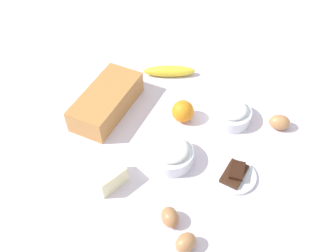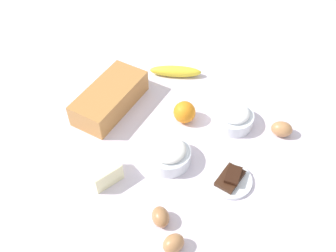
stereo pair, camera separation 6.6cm
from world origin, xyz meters
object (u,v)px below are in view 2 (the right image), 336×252
object	(u,v)px
loaf_pan	(110,97)
flour_bowl	(168,154)
banana	(176,71)
egg_beside_bowl	(174,244)
chocolate_plate	(230,179)
egg_loose	(282,129)
sugar_bowl	(233,117)
egg_near_butter	(161,217)
orange_fruit	(185,112)
butter_block	(104,173)

from	to	relation	value
loaf_pan	flour_bowl	world-z (taller)	loaf_pan
banana	egg_beside_bowl	world-z (taller)	egg_beside_bowl
egg_beside_bowl	chocolate_plate	size ratio (longest dim) A/B	0.45
egg_beside_bowl	egg_loose	world-z (taller)	egg_loose
sugar_bowl	egg_near_butter	world-z (taller)	sugar_bowl
egg_beside_bowl	chocolate_plate	distance (m)	0.26
sugar_bowl	orange_fruit	distance (m)	0.16
egg_near_butter	egg_beside_bowl	xyz separation A→B (m)	(-0.03, -0.08, 0.00)
banana	egg_beside_bowl	size ratio (longest dim) A/B	3.24
loaf_pan	orange_fruit	bearing A→B (deg)	-74.49
egg_loose	egg_near_butter	bearing A→B (deg)	172.74
flour_bowl	sugar_bowl	world-z (taller)	flour_bowl
orange_fruit	chocolate_plate	xyz separation A→B (m)	(-0.09, -0.26, -0.03)
banana	egg_loose	world-z (taller)	egg_loose
flour_bowl	butter_block	size ratio (longest dim) A/B	1.49
egg_beside_bowl	egg_loose	xyz separation A→B (m)	(0.52, 0.01, 0.00)
egg_beside_bowl	orange_fruit	bearing A→B (deg)	38.50
flour_bowl	egg_near_butter	size ratio (longest dim) A/B	2.25
sugar_bowl	orange_fruit	world-z (taller)	orange_fruit
butter_block	egg_loose	size ratio (longest dim) A/B	1.35
banana	orange_fruit	distance (m)	0.23
egg_beside_bowl	sugar_bowl	bearing A→B (deg)	18.99
flour_bowl	egg_beside_bowl	xyz separation A→B (m)	(-0.19, -0.20, -0.01)
orange_fruit	egg_beside_bowl	xyz separation A→B (m)	(-0.35, -0.28, -0.01)
egg_near_butter	butter_block	bearing A→B (deg)	93.64
orange_fruit	egg_loose	bearing A→B (deg)	-58.10
sugar_bowl	egg_loose	bearing A→B (deg)	-63.93
sugar_bowl	egg_beside_bowl	world-z (taller)	sugar_bowl
chocolate_plate	egg_near_butter	bearing A→B (deg)	166.47
orange_fruit	loaf_pan	bearing A→B (deg)	119.21
flour_bowl	banana	size ratio (longest dim) A/B	0.71
butter_block	egg_loose	distance (m)	0.57
chocolate_plate	loaf_pan	bearing A→B (deg)	94.11
loaf_pan	egg_loose	xyz separation A→B (m)	(0.29, -0.49, -0.02)
flour_bowl	chocolate_plate	bearing A→B (deg)	-69.17
flour_bowl	butter_block	xyz separation A→B (m)	(-0.18, 0.09, -0.00)
flour_bowl	sugar_bowl	size ratio (longest dim) A/B	1.01
sugar_bowl	orange_fruit	bearing A→B (deg)	127.66
orange_fruit	butter_block	distance (m)	0.34
banana	egg_loose	xyz separation A→B (m)	(0.02, -0.44, 0.00)
orange_fruit	egg_loose	size ratio (longest dim) A/B	1.09
banana	egg_near_butter	world-z (taller)	egg_near_butter
orange_fruit	chocolate_plate	size ratio (longest dim) A/B	0.56
loaf_pan	egg_loose	size ratio (longest dim) A/B	4.53
butter_block	egg_near_butter	world-z (taller)	butter_block
butter_block	egg_loose	bearing A→B (deg)	-28.75
banana	egg_near_butter	size ratio (longest dim) A/B	3.19
sugar_bowl	egg_beside_bowl	bearing A→B (deg)	-161.01
banana	orange_fruit	size ratio (longest dim) A/B	2.61
orange_fruit	chocolate_plate	world-z (taller)	orange_fruit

